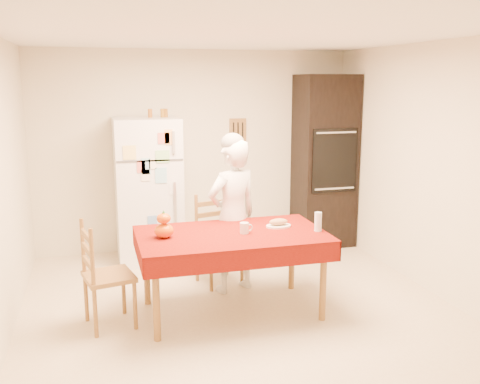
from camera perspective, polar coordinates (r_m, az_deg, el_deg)
name	(u,v)px	position (r m, az deg, el deg)	size (l,w,h in m)	color
floor	(244,316)	(5.03, 0.44, -13.09)	(4.50, 4.50, 0.00)	#CCB493
room_shell	(244,140)	(4.60, 0.47, 5.60)	(4.02, 4.52, 2.51)	beige
refrigerator	(148,190)	(6.43, -9.77, 0.21)	(0.75, 0.74, 1.70)	white
oven_cabinet	(324,161)	(7.02, 8.99, 3.28)	(0.70, 0.62, 2.20)	black
dining_table	(232,240)	(4.88, -0.90, -5.18)	(1.70, 1.00, 0.76)	brown
chair_far	(216,236)	(5.69, -2.55, -4.67)	(0.50, 0.49, 0.95)	brown
chair_left	(101,271)	(4.80, -14.59, -8.20)	(0.48, 0.49, 0.95)	brown
seated_woman	(233,216)	(5.38, -0.78, -2.60)	(0.57, 0.37, 1.56)	silver
coffee_mug	(244,228)	(4.84, 0.46, -3.87)	(0.08, 0.08, 0.10)	silver
pumpkin_lower	(164,231)	(4.75, -8.10, -4.10)	(0.17, 0.17, 0.13)	#C45204
pumpkin_upper	(164,218)	(4.72, -8.14, -2.81)	(0.12, 0.12, 0.09)	#D93B05
wine_glass	(318,222)	(4.96, 8.32, -3.15)	(0.07, 0.07, 0.18)	silver
bread_plate	(278,226)	(5.07, 4.13, -3.64)	(0.24, 0.24, 0.02)	white
bread_loaf	(279,222)	(5.06, 4.13, -3.19)	(0.18, 0.10, 0.06)	#997C4B
spice_jar_left	(150,113)	(6.37, -9.57, 8.29)	(0.05, 0.05, 0.10)	#94551B
spice_jar_mid	(163,113)	(6.38, -8.26, 8.34)	(0.05, 0.05, 0.10)	#93621A
spice_jar_right	(166,113)	(6.39, -7.94, 8.35)	(0.05, 0.05, 0.10)	brown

